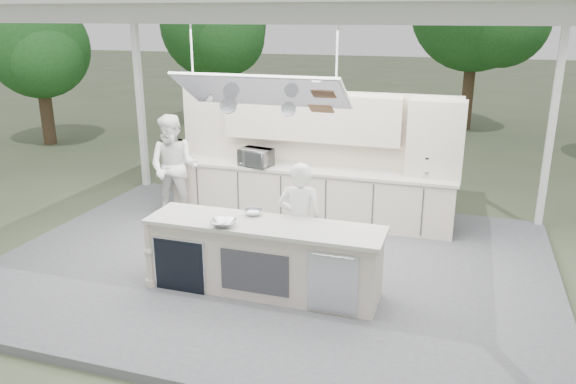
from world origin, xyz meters
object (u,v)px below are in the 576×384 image
(head_chef, at_px, (300,222))
(demo_island, at_px, (262,257))
(back_counter, at_px, (308,193))
(sous_chef, at_px, (174,167))

(head_chef, bearing_deg, demo_island, 46.64)
(back_counter, height_order, head_chef, head_chef)
(back_counter, bearing_deg, head_chef, -76.92)
(demo_island, bearing_deg, head_chef, 53.90)
(head_chef, distance_m, sous_chef, 3.28)
(head_chef, height_order, sous_chef, sous_chef)
(back_counter, distance_m, head_chef, 2.41)
(head_chef, bearing_deg, back_counter, -84.18)
(demo_island, height_order, back_counter, same)
(demo_island, xyz_separation_m, sous_chef, (-2.45, 2.18, 0.45))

